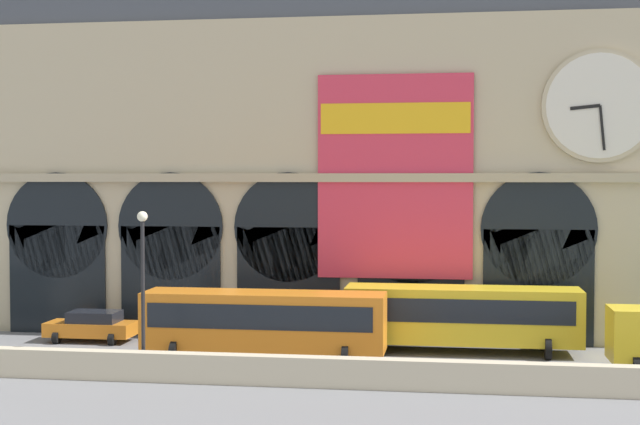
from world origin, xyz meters
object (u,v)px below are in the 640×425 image
at_px(car_midwest, 92,326).
at_px(bus_mideast, 462,315).
at_px(bus_center, 264,321).
at_px(street_lamp_quayside, 143,271).

distance_m(car_midwest, bus_mideast, 18.52).
bearing_deg(car_midwest, bus_mideast, -0.46).
relative_size(bus_center, bus_mideast, 1.00).
height_order(bus_center, street_lamp_quayside, street_lamp_quayside).
relative_size(bus_mideast, street_lamp_quayside, 1.59).
bearing_deg(car_midwest, street_lamp_quayside, -53.66).
relative_size(car_midwest, bus_center, 0.40).
bearing_deg(street_lamp_quayside, bus_mideast, 27.89).
relative_size(car_midwest, street_lamp_quayside, 0.64).
bearing_deg(bus_center, street_lamp_quayside, -137.84).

